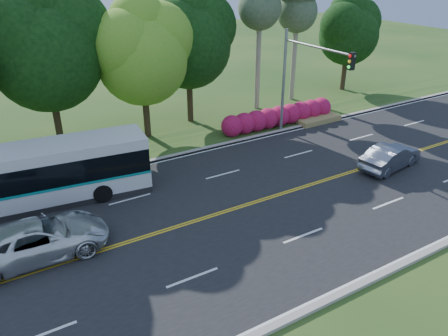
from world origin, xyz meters
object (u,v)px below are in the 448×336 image
transit_bus (28,178)px  suv (38,239)px  traffic_signal (303,71)px  sedan (390,157)px

transit_bus → suv: 4.55m
traffic_signal → transit_bus: size_ratio=0.60×
traffic_signal → suv: bearing=-165.5°
traffic_signal → sedan: 7.50m
transit_bus → sedan: (18.57, -6.17, -0.78)m
traffic_signal → suv: (-17.24, -4.44, -3.87)m
traffic_signal → suv: traffic_signal is taller
traffic_signal → transit_bus: (-16.81, 0.03, -3.16)m
traffic_signal → transit_bus: traffic_signal is taller
transit_bus → suv: bearing=-89.2°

